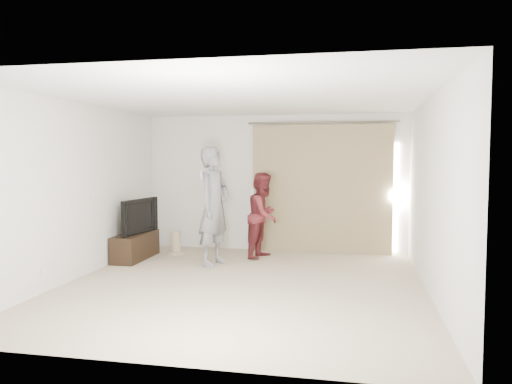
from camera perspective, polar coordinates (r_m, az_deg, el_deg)
floor at (r=7.10m, az=-1.55°, el=-10.66°), size 5.50×5.50×0.00m
wall_back at (r=9.58m, az=2.12°, el=1.03°), size 5.00×0.04×2.60m
wall_left at (r=7.83m, az=-19.69°, el=0.13°), size 0.04×5.50×2.60m
ceiling at (r=6.92m, az=-1.59°, el=10.68°), size 5.00×5.50×0.01m
curtain at (r=9.41m, az=7.55°, el=0.36°), size 2.80×0.11×2.46m
tv_console at (r=9.10m, az=-13.61°, el=-6.03°), size 0.41×1.19×0.46m
tv at (r=9.02m, az=-13.67°, el=-2.68°), size 0.29×1.08×0.61m
scratching_post at (r=9.43m, az=-9.15°, el=-5.95°), size 0.32×0.32×0.43m
person_man at (r=8.32m, az=-4.80°, el=-1.61°), size 0.65×0.82×1.97m
person_woman at (r=8.90m, az=0.86°, el=-2.66°), size 0.74×0.86×1.53m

